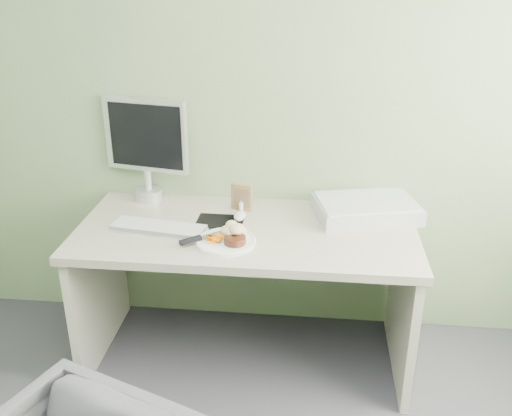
# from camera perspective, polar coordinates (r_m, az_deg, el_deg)

# --- Properties ---
(wall_back) EXTENTS (3.50, 0.00, 3.50)m
(wall_back) POSITION_cam_1_polar(r_m,az_deg,el_deg) (2.85, -0.14, 12.59)
(wall_back) COLOR gray
(wall_back) RESTS_ON floor
(desk) EXTENTS (1.60, 0.75, 0.73)m
(desk) POSITION_cam_1_polar(r_m,az_deg,el_deg) (2.77, -0.96, -5.47)
(desk) COLOR #B6A998
(desk) RESTS_ON floor
(plate) EXTENTS (0.27, 0.27, 0.01)m
(plate) POSITION_cam_1_polar(r_m,az_deg,el_deg) (2.55, -3.02, -3.40)
(plate) COLOR white
(plate) RESTS_ON desk
(steak) EXTENTS (0.12, 0.12, 0.03)m
(steak) POSITION_cam_1_polar(r_m,az_deg,el_deg) (2.52, -2.12, -3.22)
(steak) COLOR black
(steak) RESTS_ON plate
(potato_pile) EXTENTS (0.15, 0.13, 0.07)m
(potato_pile) POSITION_cam_1_polar(r_m,az_deg,el_deg) (2.57, -2.17, -2.12)
(potato_pile) COLOR tan
(potato_pile) RESTS_ON plate
(carrot_heap) EXTENTS (0.06, 0.05, 0.04)m
(carrot_heap) POSITION_cam_1_polar(r_m,az_deg,el_deg) (2.54, -4.21, -2.91)
(carrot_heap) COLOR orange
(carrot_heap) RESTS_ON plate
(steak_knife) EXTENTS (0.22, 0.19, 0.02)m
(steak_knife) POSITION_cam_1_polar(r_m,az_deg,el_deg) (2.55, -5.69, -3.00)
(steak_knife) COLOR silver
(steak_knife) RESTS_ON plate
(mousepad) EXTENTS (0.23, 0.20, 0.00)m
(mousepad) POSITION_cam_1_polar(r_m,az_deg,el_deg) (2.75, -3.68, -1.48)
(mousepad) COLOR black
(mousepad) RESTS_ON desk
(keyboard) EXTENTS (0.45, 0.19, 0.02)m
(keyboard) POSITION_cam_1_polar(r_m,az_deg,el_deg) (2.70, -9.72, -1.93)
(keyboard) COLOR white
(keyboard) RESTS_ON desk
(computer_mouse) EXTENTS (0.07, 0.11, 0.04)m
(computer_mouse) POSITION_cam_1_polar(r_m,az_deg,el_deg) (2.78, -1.62, -0.80)
(computer_mouse) COLOR white
(computer_mouse) RESTS_ON desk
(photo_frame) EXTENTS (0.11, 0.04, 0.14)m
(photo_frame) POSITION_cam_1_polar(r_m,az_deg,el_deg) (2.86, -1.46, 1.05)
(photo_frame) COLOR #9A7A48
(photo_frame) RESTS_ON desk
(eyedrop_bottle) EXTENTS (0.02, 0.02, 0.06)m
(eyedrop_bottle) POSITION_cam_1_polar(r_m,az_deg,el_deg) (2.85, -1.50, 0.13)
(eyedrop_bottle) COLOR white
(eyedrop_bottle) RESTS_ON desk
(scanner) EXTENTS (0.55, 0.43, 0.08)m
(scanner) POSITION_cam_1_polar(r_m,az_deg,el_deg) (2.85, 10.96, -0.13)
(scanner) COLOR #A6A8AD
(scanner) RESTS_ON desk
(monitor) EXTENTS (0.44, 0.16, 0.53)m
(monitor) POSITION_cam_1_polar(r_m,az_deg,el_deg) (2.97, -10.92, 6.32)
(monitor) COLOR silver
(monitor) RESTS_ON desk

